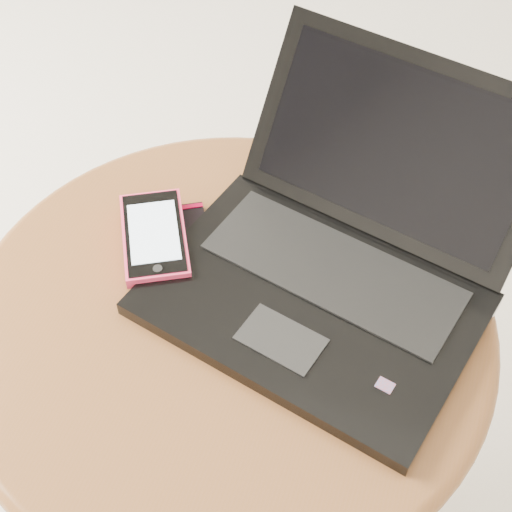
% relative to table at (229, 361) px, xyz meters
% --- Properties ---
extents(table, '(0.56, 0.56, 0.44)m').
position_rel_table_xyz_m(table, '(0.00, 0.00, 0.00)').
color(table, '#552615').
rests_on(table, ground).
extents(laptop, '(0.39, 0.40, 0.19)m').
position_rel_table_xyz_m(laptop, '(0.09, 0.08, 0.13)').
color(laptop, black).
rests_on(laptop, table).
extents(phone_black, '(0.10, 0.13, 0.01)m').
position_rel_table_xyz_m(phone_black, '(-0.07, 0.07, 0.10)').
color(phone_black, black).
rests_on(phone_black, table).
extents(phone_pink, '(0.12, 0.14, 0.02)m').
position_rel_table_xyz_m(phone_pink, '(-0.10, 0.06, 0.11)').
color(phone_pink, '#FB3864').
rests_on(phone_pink, phone_black).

